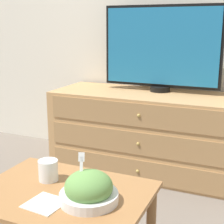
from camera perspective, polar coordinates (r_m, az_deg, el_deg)
name	(u,v)px	position (r m, az deg, el deg)	size (l,w,h in m)	color
ground_plane	(166,157)	(3.03, 8.93, -7.46)	(12.00, 12.00, 0.00)	#70665B
wall_back	(173,0)	(2.85, 10.11, 17.86)	(12.00, 0.05, 2.60)	silver
dresser	(150,133)	(2.66, 6.37, -3.43)	(1.50, 0.57, 0.61)	tan
tv	(162,48)	(2.63, 8.24, 10.50)	(0.89, 0.15, 0.64)	black
coffee_table	(63,208)	(1.52, -8.20, -15.52)	(0.72, 0.53, 0.44)	#9E6B3D
takeout_bowl	(89,190)	(1.37, -3.88, -12.80)	(0.23, 0.23, 0.19)	silver
drink_cup	(48,171)	(1.58, -10.54, -9.70)	(0.09, 0.09, 0.09)	#9E6638
napkin	(45,204)	(1.40, -11.05, -14.71)	(0.15, 0.15, 0.00)	silver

